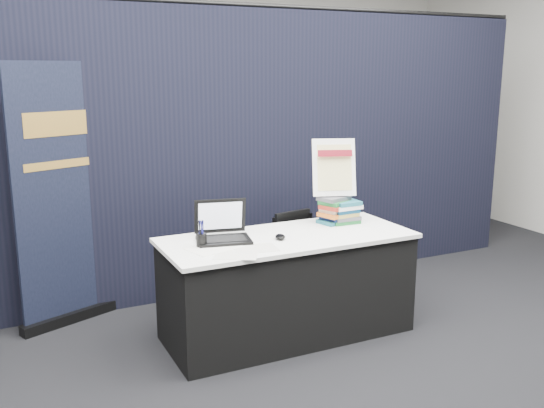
{
  "coord_description": "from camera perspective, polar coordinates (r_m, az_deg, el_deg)",
  "views": [
    {
      "loc": [
        -1.91,
        -3.14,
        1.92
      ],
      "look_at": [
        -0.12,
        0.55,
        1.0
      ],
      "focal_mm": 40.0,
      "sensor_mm": 36.0,
      "label": 1
    }
  ],
  "objects": [
    {
      "name": "floor",
      "position": [
        4.14,
        5.03,
        -14.93
      ],
      "size": [
        8.0,
        8.0,
        0.0
      ],
      "primitive_type": "plane",
      "color": "black",
      "rests_on": "ground"
    },
    {
      "name": "wall_back",
      "position": [
        7.39,
        -11.06,
        11.16
      ],
      "size": [
        8.0,
        0.02,
        3.5
      ],
      "primitive_type": "cube",
      "color": "#ACA9A2",
      "rests_on": "floor"
    },
    {
      "name": "drape_partition",
      "position": [
        5.16,
        -3.86,
        4.66
      ],
      "size": [
        6.0,
        0.08,
        2.4
      ],
      "primitive_type": "cube",
      "color": "black",
      "rests_on": "floor"
    },
    {
      "name": "display_table",
      "position": [
        4.43,
        1.46,
        -7.68
      ],
      "size": [
        1.8,
        0.75,
        0.75
      ],
      "color": "black",
      "rests_on": "floor"
    },
    {
      "name": "laptop",
      "position": [
        4.21,
        -4.81,
        -2.56
      ],
      "size": [
        0.41,
        0.36,
        0.27
      ],
      "rotation": [
        0.0,
        0.0,
        -0.21
      ],
      "color": "black",
      "rests_on": "display_table"
    },
    {
      "name": "mouse",
      "position": [
        4.23,
        0.78,
        -3.11
      ],
      "size": [
        0.1,
        0.13,
        0.03
      ],
      "primitive_type": "ellipsoid",
      "rotation": [
        0.0,
        0.0,
        -0.34
      ],
      "color": "black",
      "rests_on": "display_table"
    },
    {
      "name": "brochure_left",
      "position": [
        4.05,
        -5.5,
        -4.12
      ],
      "size": [
        0.39,
        0.32,
        0.0
      ],
      "primitive_type": "cube",
      "rotation": [
        0.0,
        0.0,
        0.27
      ],
      "color": "white",
      "rests_on": "display_table"
    },
    {
      "name": "brochure_mid",
      "position": [
        3.88,
        -3.42,
        -4.84
      ],
      "size": [
        0.33,
        0.3,
        0.0
      ],
      "primitive_type": "cube",
      "rotation": [
        0.0,
        0.0,
        -0.51
      ],
      "color": "silver",
      "rests_on": "display_table"
    },
    {
      "name": "brochure_right",
      "position": [
        4.02,
        -1.56,
        -4.21
      ],
      "size": [
        0.31,
        0.24,
        0.0
      ],
      "primitive_type": "cube",
      "rotation": [
        0.0,
        0.0,
        -0.14
      ],
      "color": "silver",
      "rests_on": "display_table"
    },
    {
      "name": "pen_cup",
      "position": [
        4.07,
        -6.65,
        -3.4
      ],
      "size": [
        0.09,
        0.09,
        0.09
      ],
      "primitive_type": "cylinder",
      "rotation": [
        0.0,
        0.0,
        -0.39
      ],
      "color": "black",
      "rests_on": "display_table"
    },
    {
      "name": "book_stack_tall",
      "position": [
        4.67,
        5.97,
        -0.54
      ],
      "size": [
        0.26,
        0.23,
        0.21
      ],
      "rotation": [
        0.0,
        0.0,
        0.32
      ],
      "color": "#1C5E6D",
      "rests_on": "display_table"
    },
    {
      "name": "book_stack_short",
      "position": [
        4.67,
        6.82,
        -0.76
      ],
      "size": [
        0.21,
        0.16,
        0.18
      ],
      "rotation": [
        0.0,
        0.0,
        -0.02
      ],
      "color": "#1D7030",
      "rests_on": "display_table"
    },
    {
      "name": "info_sign",
      "position": [
        4.64,
        5.86,
        3.39
      ],
      "size": [
        0.35,
        0.23,
        0.45
      ],
      "rotation": [
        0.0,
        0.0,
        -0.36
      ],
      "color": "black",
      "rests_on": "book_stack_tall"
    },
    {
      "name": "pullup_banner",
      "position": [
        4.78,
        -18.84,
        -0.63
      ],
      "size": [
        0.81,
        0.4,
        1.97
      ],
      "rotation": [
        0.0,
        0.0,
        0.38
      ],
      "color": "black",
      "rests_on": "floor"
    },
    {
      "name": "stacking_chair",
      "position": [
        4.86,
        2.67,
        -5.04
      ],
      "size": [
        0.42,
        0.42,
        0.79
      ],
      "rotation": [
        0.0,
        0.0,
        0.18
      ],
      "color": "black",
      "rests_on": "floor"
    }
  ]
}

